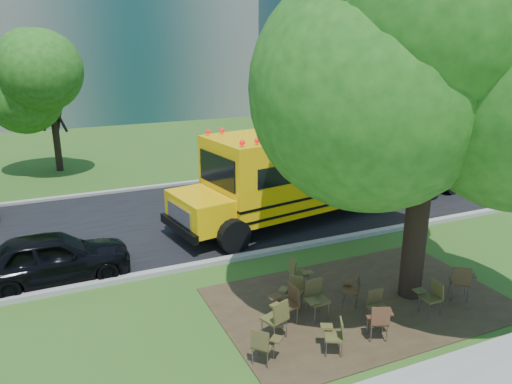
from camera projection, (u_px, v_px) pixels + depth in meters
name	position (u px, v px, depth m)	size (l,w,h in m)	color
ground	(315.00, 301.00, 12.35)	(160.00, 160.00, 0.00)	#2F581B
dirt_patch	(360.00, 302.00, 12.30)	(7.00, 4.50, 0.03)	#382819
asphalt_road	(219.00, 213.00, 18.45)	(80.00, 8.00, 0.04)	black
kerb_near	(264.00, 253.00, 14.95)	(80.00, 0.25, 0.14)	gray
kerb_far	(187.00, 183.00, 22.02)	(80.00, 0.25, 0.14)	gray
bg_tree_2	(50.00, 83.00, 23.12)	(4.80, 4.80, 6.62)	black
bg_tree_3	(315.00, 61.00, 26.15)	(5.60, 5.60, 7.84)	black
bg_tree_4	(445.00, 71.00, 28.57)	(5.00, 5.00, 6.85)	black
main_tree	(435.00, 41.00, 10.79)	(7.20, 7.20, 9.78)	black
school_bus	(349.00, 160.00, 18.74)	(13.17, 4.84, 3.16)	#FFBD08
chair_0	(277.00, 315.00, 10.63)	(0.65, 0.73, 0.95)	#4C4921
chair_1	(263.00, 343.00, 9.82)	(0.70, 0.56, 0.82)	#483D1F
chair_2	(336.00, 333.00, 10.18)	(0.52, 0.66, 0.79)	#4E4922
chair_3	(315.00, 296.00, 11.43)	(0.63, 0.59, 0.96)	#4F4522
chair_4	(380.00, 318.00, 10.61)	(0.70, 0.55, 0.87)	#4C2D1B
chair_5	(377.00, 304.00, 11.21)	(0.55, 0.49, 0.84)	#473C1F
chair_6	(432.00, 294.00, 11.64)	(0.49, 0.55, 0.85)	#48441F
chair_7	(462.00, 279.00, 12.23)	(0.81, 0.64, 0.94)	#3E2C16
chair_8	(288.00, 300.00, 11.26)	(0.59, 0.62, 0.94)	#482F19
chair_9	(294.00, 288.00, 11.96)	(0.68, 0.54, 0.79)	brown
chair_10	(297.00, 271.00, 12.74)	(0.51, 0.62, 0.87)	#4D4721
chair_11	(353.00, 287.00, 12.02)	(0.55, 0.70, 0.82)	#432E18
black_car	(52.00, 257.00, 13.21)	(1.61, 3.99, 1.36)	black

